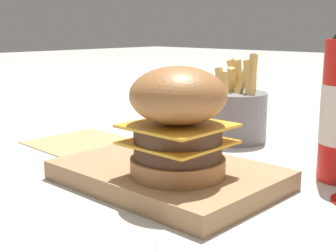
# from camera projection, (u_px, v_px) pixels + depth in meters

# --- Properties ---
(ground_plane) EXTENTS (6.00, 6.00, 0.00)m
(ground_plane) POSITION_uv_depth(u_px,v_px,m) (182.00, 170.00, 0.63)
(ground_plane) COLOR #B7B2A8
(serving_board) EXTENTS (0.26, 0.18, 0.02)m
(serving_board) POSITION_uv_depth(u_px,v_px,m) (168.00, 175.00, 0.58)
(serving_board) COLOR #A37A51
(serving_board) RESTS_ON ground_plane
(burger) EXTENTS (0.11, 0.11, 0.13)m
(burger) POSITION_uv_depth(u_px,v_px,m) (178.00, 121.00, 0.52)
(burger) COLOR #9E6638
(burger) RESTS_ON serving_board
(fries_basket) EXTENTS (0.11, 0.11, 0.15)m
(fries_basket) POSITION_uv_depth(u_px,v_px,m) (234.00, 114.00, 0.80)
(fries_basket) COLOR slate
(fries_basket) RESTS_ON ground_plane
(parchment_square) EXTENTS (0.16, 0.16, 0.00)m
(parchment_square) POSITION_uv_depth(u_px,v_px,m) (81.00, 142.00, 0.78)
(parchment_square) COLOR tan
(parchment_square) RESTS_ON ground_plane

